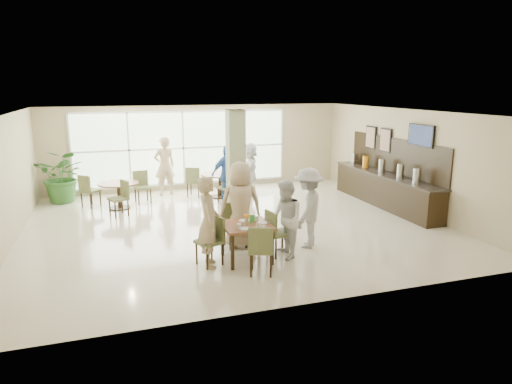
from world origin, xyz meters
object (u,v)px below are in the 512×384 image
object	(u,v)px
adult_standing	(165,166)
round_table_left	(119,189)
teen_left	(209,222)
buffet_counter	(385,187)
potted_plant	(63,176)
teen_right	(285,220)
teen_standing	(308,208)
adult_b	(250,169)
adult_a	(227,175)
main_table	(246,229)
teen_far	(240,205)
round_table_right	(220,178)

from	to	relation	value
adult_standing	round_table_left	bearing A→B (deg)	30.69
round_table_left	teen_left	xyz separation A→B (m)	(1.53, -4.98, 0.31)
buffet_counter	potted_plant	size ratio (longest dim) A/B	2.96
teen_right	round_table_left	bearing A→B (deg)	-146.79
teen_standing	adult_b	xyz separation A→B (m)	(0.23, 4.97, -0.03)
teen_standing	adult_a	size ratio (longest dim) A/B	0.99
teen_right	adult_standing	xyz separation A→B (m)	(-1.62, 6.33, 0.13)
main_table	adult_b	xyz separation A→B (m)	(1.72, 5.34, 0.18)
teen_far	adult_standing	size ratio (longest dim) A/B	1.00
adult_b	adult_standing	distance (m)	2.70
main_table	round_table_right	bearing A→B (deg)	81.95
teen_far	adult_a	size ratio (longest dim) A/B	1.07
potted_plant	adult_b	size ratio (longest dim) A/B	0.95
teen_far	potted_plant	bearing A→B (deg)	-47.96
main_table	adult_b	bearing A→B (deg)	72.14
buffet_counter	teen_right	size ratio (longest dim) A/B	2.93
teen_far	adult_standing	bearing A→B (deg)	-74.36
teen_far	teen_right	bearing A→B (deg)	132.08
round_table_right	potted_plant	size ratio (longest dim) A/B	0.76
round_table_left	adult_a	world-z (taller)	adult_a
teen_left	teen_standing	size ratio (longest dim) A/B	1.02
main_table	teen_right	world-z (taller)	teen_right
teen_far	adult_b	xyz separation A→B (m)	(1.61, 4.53, -0.09)
teen_left	teen_standing	world-z (taller)	teen_left
potted_plant	adult_a	xyz separation A→B (m)	(4.60, -1.71, 0.08)
adult_b	adult_standing	bearing A→B (deg)	-91.32
main_table	buffet_counter	xyz separation A→B (m)	(5.08, 2.89, -0.10)
teen_far	adult_b	bearing A→B (deg)	-103.77
buffet_counter	teen_left	distance (m)	6.55
round_table_left	adult_a	bearing A→B (deg)	-8.18
teen_standing	adult_b	bearing A→B (deg)	-144.40
round_table_left	adult_b	bearing A→B (deg)	5.86
main_table	adult_standing	world-z (taller)	adult_standing
main_table	round_table_right	world-z (taller)	same
round_table_left	potted_plant	xyz separation A→B (m)	(-1.54, 1.27, 0.22)
potted_plant	adult_a	bearing A→B (deg)	-20.36
main_table	adult_b	size ratio (longest dim) A/B	0.56
teen_standing	adult_a	world-z (taller)	adult_a
teen_far	adult_a	distance (m)	3.73
teen_left	adult_b	size ratio (longest dim) A/B	1.05
potted_plant	adult_a	size ratio (longest dim) A/B	0.91
adult_b	main_table	bearing A→B (deg)	0.06
adult_a	adult_standing	world-z (taller)	adult_standing
teen_right	teen_left	bearing A→B (deg)	-90.06
round_table_right	buffet_counter	bearing A→B (deg)	-30.10
round_table_right	adult_b	xyz separation A→B (m)	(0.96, -0.05, 0.25)
adult_b	potted_plant	bearing A→B (deg)	-80.83
main_table	adult_a	world-z (taller)	adult_a
round_table_right	potted_plant	world-z (taller)	potted_plant
adult_a	adult_standing	distance (m)	2.36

